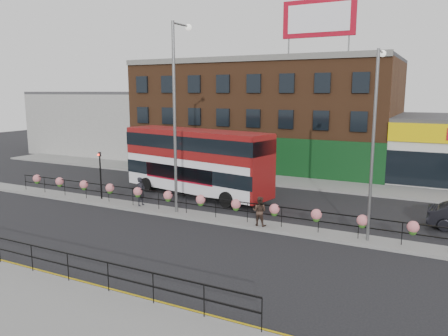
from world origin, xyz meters
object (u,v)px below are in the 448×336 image
at_px(double_decker_bus, 196,156).
at_px(pedestrian_a, 141,191).
at_px(pedestrian_b, 259,211).
at_px(lamp_column_east, 375,129).
at_px(lamp_column_west, 177,101).

bearing_deg(double_decker_bus, pedestrian_a, -107.72).
xyz_separation_m(double_decker_bus, pedestrian_b, (6.91, -4.98, -1.91)).
bearing_deg(pedestrian_b, pedestrian_a, -6.39).
xyz_separation_m(double_decker_bus, lamp_column_east, (12.53, -4.55, 2.69)).
distance_m(pedestrian_a, pedestrian_b, 8.36).
bearing_deg(lamp_column_east, lamp_column_west, 179.33).
height_order(lamp_column_west, lamp_column_east, lamp_column_west).
bearing_deg(pedestrian_a, lamp_column_west, -85.95).
height_order(pedestrian_a, pedestrian_b, pedestrian_a).
relative_size(pedestrian_a, lamp_column_east, 0.20).
bearing_deg(lamp_column_east, pedestrian_a, 179.77).
xyz_separation_m(double_decker_bus, pedestrian_a, (-1.43, -4.49, -1.81)).
xyz_separation_m(pedestrian_a, pedestrian_b, (8.34, -0.49, -0.11)).
relative_size(double_decker_bus, lamp_column_east, 1.30).
bearing_deg(lamp_column_east, pedestrian_b, -175.57).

